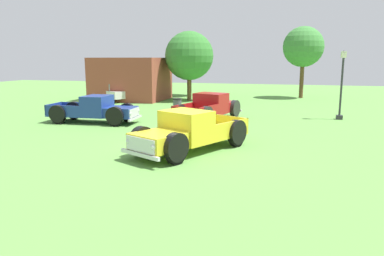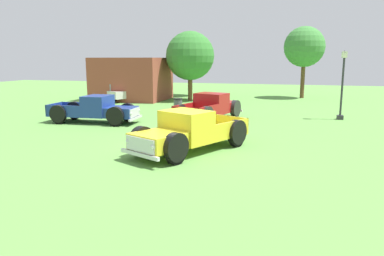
% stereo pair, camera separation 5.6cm
% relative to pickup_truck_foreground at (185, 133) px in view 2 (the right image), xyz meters
% --- Properties ---
extents(ground_plane, '(80.00, 80.00, 0.00)m').
position_rel_pickup_truck_foreground_xyz_m(ground_plane, '(-0.31, 0.34, -0.76)').
color(ground_plane, '#5B9342').
extents(pickup_truck_foreground, '(3.99, 5.49, 1.60)m').
position_rel_pickup_truck_foreground_xyz_m(pickup_truck_foreground, '(0.00, 0.00, 0.00)').
color(pickup_truck_foreground, yellow).
rests_on(pickup_truck_foreground, ground_plane).
extents(pickup_truck_behind_left, '(5.06, 2.15, 1.52)m').
position_rel_pickup_truck_foreground_xyz_m(pickup_truck_behind_left, '(-6.51, 5.16, -0.04)').
color(pickup_truck_behind_left, navy).
rests_on(pickup_truck_behind_left, ground_plane).
extents(pickup_truck_behind_right, '(3.23, 5.41, 1.56)m').
position_rel_pickup_truck_foreground_xyz_m(pickup_truck_behind_right, '(-0.72, 7.90, -0.02)').
color(pickup_truck_behind_right, maroon).
rests_on(pickup_truck_behind_right, ground_plane).
extents(sedan_distant_a, '(4.71, 3.97, 1.49)m').
position_rel_pickup_truck_foreground_xyz_m(sedan_distant_a, '(-11.13, 15.56, 0.02)').
color(sedan_distant_a, silver).
rests_on(sedan_distant_a, ground_plane).
extents(lamp_post_near, '(0.36, 0.36, 4.00)m').
position_rel_pickup_truck_foreground_xyz_m(lamp_post_near, '(6.54, 10.00, 1.33)').
color(lamp_post_near, '#2D2D33').
rests_on(lamp_post_near, ground_plane).
extents(trash_can, '(0.59, 0.59, 0.95)m').
position_rel_pickup_truck_foreground_xyz_m(trash_can, '(-3.53, 10.22, -0.28)').
color(trash_can, '#4C4C51').
rests_on(trash_can, ground_plane).
extents(oak_tree_east, '(3.59, 3.59, 6.37)m').
position_rel_pickup_truck_foreground_xyz_m(oak_tree_east, '(4.52, 22.15, 3.79)').
color(oak_tree_east, brown).
rests_on(oak_tree_east, ground_plane).
extents(oak_tree_west, '(4.07, 4.07, 5.80)m').
position_rel_pickup_truck_foreground_xyz_m(oak_tree_west, '(-4.73, 17.42, 2.99)').
color(oak_tree_west, brown).
rests_on(oak_tree_west, ground_plane).
extents(oak_tree_center, '(3.71, 3.71, 6.11)m').
position_rel_pickup_truck_foreground_xyz_m(oak_tree_center, '(-5.79, 21.37, 3.47)').
color(oak_tree_center, brown).
rests_on(oak_tree_center, ground_plane).
extents(brick_pavilion, '(5.85, 5.04, 3.61)m').
position_rel_pickup_truck_foreground_xyz_m(brick_pavilion, '(-9.83, 16.86, 1.04)').
color(brick_pavilion, brown).
rests_on(brick_pavilion, ground_plane).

